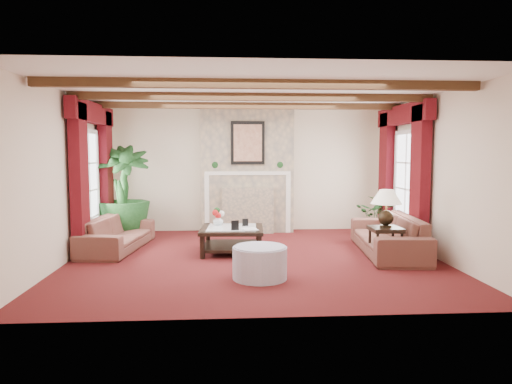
{
  "coord_description": "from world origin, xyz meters",
  "views": [
    {
      "loc": [
        -0.45,
        -7.44,
        1.75
      ],
      "look_at": [
        0.05,
        0.4,
        1.07
      ],
      "focal_mm": 32.0,
      "sensor_mm": 36.0,
      "label": 1
    }
  ],
  "objects": [
    {
      "name": "book",
      "position": [
        -0.18,
        0.13,
        0.6
      ],
      "size": [
        0.24,
        0.11,
        0.32
      ],
      "primitive_type": "imported",
      "rotation": [
        0.0,
        0.0,
        0.2
      ],
      "color": "black",
      "rests_on": "coffee_table"
    },
    {
      "name": "french_door_left",
      "position": [
        -2.97,
        1.0,
        2.13
      ],
      "size": [
        0.1,
        1.1,
        2.16
      ],
      "primitive_type": null,
      "color": "white",
      "rests_on": "ground"
    },
    {
      "name": "ceiling_beams",
      "position": [
        0.0,
        0.0,
        2.64
      ],
      "size": [
        6.0,
        3.0,
        0.12
      ],
      "primitive_type": null,
      "color": "#3C2213",
      "rests_on": "ceiling"
    },
    {
      "name": "curtains_right",
      "position": [
        2.86,
        1.0,
        2.55
      ],
      "size": [
        0.2,
        2.4,
        2.55
      ],
      "primitive_type": null,
      "color": "#45090B",
      "rests_on": "ground"
    },
    {
      "name": "sofa_right",
      "position": [
        2.33,
        0.18,
        0.44
      ],
      "size": [
        2.4,
        1.11,
        0.89
      ],
      "primitive_type": "imported",
      "rotation": [
        0.0,
        0.0,
        -1.67
      ],
      "color": "#3D101E",
      "rests_on": "ground"
    },
    {
      "name": "potted_palm",
      "position": [
        -2.54,
        1.8,
        0.53
      ],
      "size": [
        2.12,
        2.49,
        1.06
      ],
      "primitive_type": "imported",
      "rotation": [
        0.0,
        0.0,
        0.3
      ],
      "color": "black",
      "rests_on": "ground"
    },
    {
      "name": "floor",
      "position": [
        0.0,
        0.0,
        0.0
      ],
      "size": [
        6.0,
        6.0,
        0.0
      ],
      "primitive_type": "plane",
      "color": "#3E0B12",
      "rests_on": "ground"
    },
    {
      "name": "photo_frame_a",
      "position": [
        -0.32,
        0.13,
        0.53
      ],
      "size": [
        0.13,
        0.05,
        0.17
      ],
      "primitive_type": null,
      "rotation": [
        0.0,
        0.0,
        0.24
      ],
      "color": "black",
      "rests_on": "coffee_table"
    },
    {
      "name": "flower_vase",
      "position": [
        -0.61,
        0.7,
        0.53
      ],
      "size": [
        0.29,
        0.3,
        0.18
      ],
      "primitive_type": "imported",
      "rotation": [
        0.0,
        0.0,
        0.32
      ],
      "color": "silver",
      "rests_on": "coffee_table"
    },
    {
      "name": "table_lamp",
      "position": [
        2.07,
        -0.41,
        0.87
      ],
      "size": [
        0.49,
        0.49,
        0.62
      ],
      "primitive_type": null,
      "color": "black",
      "rests_on": "side_table"
    },
    {
      "name": "small_plant",
      "position": [
        2.63,
        1.65,
        0.34
      ],
      "size": [
        1.64,
        1.64,
        0.68
      ],
      "primitive_type": "imported",
      "rotation": [
        0.0,
        0.0,
        -0.68
      ],
      "color": "black",
      "rests_on": "ground"
    },
    {
      "name": "photo_frame_b",
      "position": [
        -0.13,
        0.55,
        0.51
      ],
      "size": [
        0.11,
        0.05,
        0.14
      ],
      "primitive_type": null,
      "rotation": [
        0.0,
        0.0,
        0.3
      ],
      "color": "black",
      "rests_on": "coffee_table"
    },
    {
      "name": "curtains_left",
      "position": [
        -2.86,
        1.0,
        2.55
      ],
      "size": [
        0.2,
        2.4,
        2.55
      ],
      "primitive_type": null,
      "color": "#45090B",
      "rests_on": "ground"
    },
    {
      "name": "french_door_right",
      "position": [
        2.97,
        1.0,
        2.13
      ],
      "size": [
        0.1,
        1.1,
        2.16
      ],
      "primitive_type": null,
      "color": "white",
      "rests_on": "ground"
    },
    {
      "name": "side_table",
      "position": [
        2.07,
        -0.41,
        0.28
      ],
      "size": [
        0.48,
        0.48,
        0.56
      ],
      "primitive_type": null,
      "rotation": [
        0.0,
        0.0,
        -0.0
      ],
      "color": "black",
      "rests_on": "ground"
    },
    {
      "name": "right_wall",
      "position": [
        3.0,
        0.0,
        1.35
      ],
      "size": [
        0.02,
        5.5,
        2.7
      ],
      "primitive_type": "cube",
      "color": "beige",
      "rests_on": "ground"
    },
    {
      "name": "ceiling",
      "position": [
        0.0,
        0.0,
        2.7
      ],
      "size": [
        6.0,
        6.0,
        0.0
      ],
      "primitive_type": "plane",
      "rotation": [
        3.14,
        0.0,
        0.0
      ],
      "color": "white",
      "rests_on": "floor"
    },
    {
      "name": "ottoman",
      "position": [
        0.0,
        -1.24,
        0.22
      ],
      "size": [
        0.76,
        0.76,
        0.44
      ],
      "primitive_type": "cylinder",
      "color": "#9291A4",
      "rests_on": "ground"
    },
    {
      "name": "fireplace",
      "position": [
        0.0,
        2.55,
        2.7
      ],
      "size": [
        2.0,
        0.52,
        2.7
      ],
      "primitive_type": null,
      "color": "tan",
      "rests_on": "ground"
    },
    {
      "name": "left_wall",
      "position": [
        -3.0,
        0.0,
        1.35
      ],
      "size": [
        0.02,
        5.5,
        2.7
      ],
      "primitive_type": "cube",
      "color": "beige",
      "rests_on": "ground"
    },
    {
      "name": "back_wall",
      "position": [
        0.0,
        2.75,
        1.35
      ],
      "size": [
        6.0,
        0.02,
        2.7
      ],
      "primitive_type": "cube",
      "color": "beige",
      "rests_on": "ground"
    },
    {
      "name": "sofa_left",
      "position": [
        -2.43,
        0.82,
        0.4
      ],
      "size": [
        2.18,
        1.1,
        0.8
      ],
      "primitive_type": "imported",
      "rotation": [
        0.0,
        0.0,
        1.45
      ],
      "color": "#3D101E",
      "rests_on": "ground"
    },
    {
      "name": "coffee_table",
      "position": [
        -0.37,
        0.43,
        0.22
      ],
      "size": [
        1.13,
        1.13,
        0.44
      ],
      "primitive_type": null,
      "rotation": [
        0.0,
        0.0,
        -0.06
      ],
      "color": "black",
      "rests_on": "ground"
    }
  ]
}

